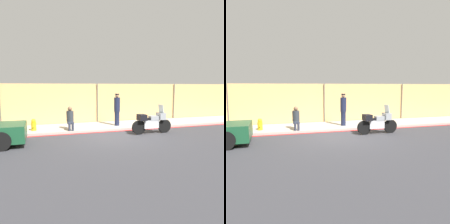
% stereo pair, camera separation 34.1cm
% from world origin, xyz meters
% --- Properties ---
extents(ground_plane, '(120.00, 120.00, 0.00)m').
position_xyz_m(ground_plane, '(0.00, 0.00, 0.00)').
color(ground_plane, '#38383D').
extents(sidewalk, '(41.35, 2.47, 0.12)m').
position_xyz_m(sidewalk, '(0.00, 2.50, 0.06)').
color(sidewalk, '#ADA89E').
rests_on(sidewalk, ground_plane).
extents(curb_paint_stripe, '(41.35, 0.18, 0.01)m').
position_xyz_m(curb_paint_stripe, '(0.00, 1.17, 0.00)').
color(curb_paint_stripe, red).
rests_on(curb_paint_stripe, ground_plane).
extents(storefront_fence, '(39.28, 0.17, 2.54)m').
position_xyz_m(storefront_fence, '(-0.00, 3.83, 1.27)').
color(storefront_fence, '#E5B26B').
rests_on(storefront_fence, ground_plane).
extents(motorcycle, '(2.15, 0.51, 1.46)m').
position_xyz_m(motorcycle, '(1.92, 0.11, 0.59)').
color(motorcycle, black).
rests_on(motorcycle, ground_plane).
extents(officer_standing, '(0.34, 0.34, 1.83)m').
position_xyz_m(officer_standing, '(0.78, 2.16, 1.07)').
color(officer_standing, '#191E38').
rests_on(officer_standing, sidewalk).
extents(person_seated_on_curb, '(0.37, 0.63, 1.21)m').
position_xyz_m(person_seated_on_curb, '(-1.95, 1.71, 0.79)').
color(person_seated_on_curb, '#2D3342').
rests_on(person_seated_on_curb, sidewalk).
extents(fire_hydrant, '(0.25, 0.31, 0.60)m').
position_xyz_m(fire_hydrant, '(-3.77, 2.06, 0.42)').
color(fire_hydrant, gold).
rests_on(fire_hydrant, sidewalk).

